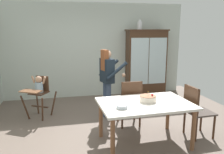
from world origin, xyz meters
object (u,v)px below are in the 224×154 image
object	(u,v)px
adult_person	(107,76)
dining_table	(145,107)
dining_chair_right_end	(195,108)
high_chair_with_toddler	(39,89)
ceramic_vase	(140,25)
birthday_cake	(148,99)
serving_bowl	(122,107)
dining_chair_far_side	(130,100)
china_cabinet	(146,63)

from	to	relation	value
adult_person	dining_table	world-z (taller)	adult_person
adult_person	dining_chair_right_end	size ratio (longest dim) A/B	1.59
high_chair_with_toddler	dining_chair_right_end	bearing A→B (deg)	0.77
high_chair_with_toddler	adult_person	bearing A→B (deg)	16.43
high_chair_with_toddler	ceramic_vase	bearing A→B (deg)	54.27
ceramic_vase	high_chair_with_toddler	distance (m)	3.33
adult_person	birthday_cake	distance (m)	1.34
high_chair_with_toddler	serving_bowl	world-z (taller)	high_chair_with_toddler
dining_chair_right_end	ceramic_vase	bearing A→B (deg)	-0.33
birthday_cake	adult_person	bearing A→B (deg)	109.91
ceramic_vase	serving_bowl	bearing A→B (deg)	-113.69
dining_table	dining_chair_far_side	world-z (taller)	dining_chair_far_side
china_cabinet	birthday_cake	bearing A→B (deg)	-110.34
china_cabinet	dining_chair_far_side	world-z (taller)	china_cabinet
dining_table	dining_chair_far_side	xyz separation A→B (m)	(-0.03, 0.73, -0.10)
dining_table	birthday_cake	distance (m)	0.16
dining_chair_far_side	dining_chair_right_end	size ratio (longest dim) A/B	1.00
dining_table	dining_chair_right_end	xyz separation A→B (m)	(0.99, 0.03, -0.10)
dining_chair_right_end	adult_person	bearing A→B (deg)	45.37
adult_person	dining_table	distance (m)	1.38
dining_chair_far_side	dining_chair_right_end	distance (m)	1.23
high_chair_with_toddler	dining_table	world-z (taller)	high_chair_with_toddler
ceramic_vase	dining_chair_far_side	bearing A→B (deg)	-113.26
china_cabinet	serving_bowl	size ratio (longest dim) A/B	10.84
china_cabinet	dining_chair_right_end	world-z (taller)	china_cabinet
birthday_cake	serving_bowl	world-z (taller)	birthday_cake
birthday_cake	serving_bowl	distance (m)	0.57
birthday_cake	dining_table	bearing A→B (deg)	-149.35
high_chair_with_toddler	adult_person	world-z (taller)	adult_person
china_cabinet	high_chair_with_toddler	xyz separation A→B (m)	(-2.98, -1.22, -0.33)
high_chair_with_toddler	dining_chair_right_end	world-z (taller)	dining_chair_right_end
serving_bowl	dining_chair_far_side	size ratio (longest dim) A/B	0.19
adult_person	china_cabinet	bearing A→B (deg)	-57.28
dining_table	birthday_cake	world-z (taller)	birthday_cake
high_chair_with_toddler	dining_chair_right_end	distance (m)	3.28
high_chair_with_toddler	birthday_cake	world-z (taller)	high_chair_with_toddler
dining_table	birthday_cake	bearing A→B (deg)	30.65
ceramic_vase	high_chair_with_toddler	xyz separation A→B (m)	(-2.75, -1.22, -1.42)
high_chair_with_toddler	serving_bowl	size ratio (longest dim) A/B	5.28
adult_person	serving_bowl	size ratio (longest dim) A/B	8.50
china_cabinet	dining_table	distance (m)	3.09
dining_table	dining_chair_right_end	world-z (taller)	dining_chair_right_end
ceramic_vase	birthday_cake	xyz separation A→B (m)	(-0.82, -2.83, -1.28)
birthday_cake	dining_chair_right_end	bearing A→B (deg)	-0.32
china_cabinet	serving_bowl	distance (m)	3.45
birthday_cake	dining_chair_far_side	distance (m)	0.74
ceramic_vase	adult_person	size ratio (longest dim) A/B	0.18
birthday_cake	dining_chair_right_end	world-z (taller)	dining_chair_right_end
china_cabinet	high_chair_with_toddler	bearing A→B (deg)	-157.75
ceramic_vase	china_cabinet	bearing A→B (deg)	-0.95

